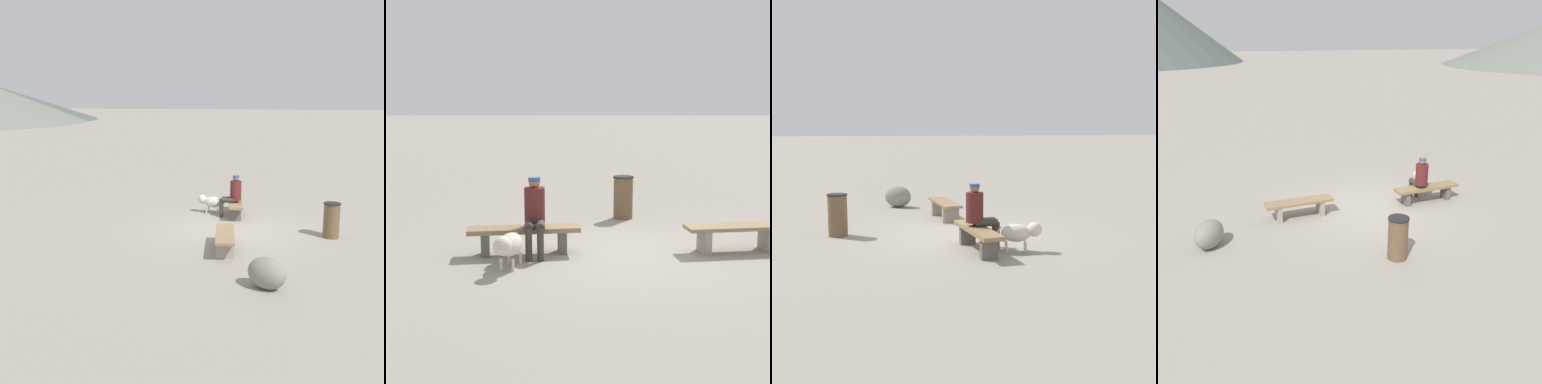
{
  "view_description": "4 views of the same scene",
  "coord_description": "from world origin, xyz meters",
  "views": [
    {
      "loc": [
        -13.48,
        -1.42,
        3.81
      ],
      "look_at": [
        1.27,
        1.38,
        0.79
      ],
      "focal_mm": 46.22,
      "sensor_mm": 36.0,
      "label": 1
    },
    {
      "loc": [
        0.89,
        8.62,
        2.53
      ],
      "look_at": [
        0.78,
        -0.95,
        0.9
      ],
      "focal_mm": 48.59,
      "sensor_mm": 36.0,
      "label": 2
    },
    {
      "loc": [
        11.49,
        -2.01,
        2.47
      ],
      "look_at": [
        -0.44,
        0.19,
        0.9
      ],
      "focal_mm": 48.78,
      "sensor_mm": 36.0,
      "label": 3
    },
    {
      "loc": [
        -3.26,
        -9.98,
        4.54
      ],
      "look_at": [
        -0.52,
        0.13,
        0.49
      ],
      "focal_mm": 38.75,
      "sensor_mm": 36.0,
      "label": 4
    }
  ],
  "objects": [
    {
      "name": "bench_left",
      "position": [
        -1.93,
        -0.05,
        0.33
      ],
      "size": [
        1.8,
        0.66,
        0.46
      ],
      "rotation": [
        0.0,
        0.0,
        0.12
      ],
      "color": "gray",
      "rests_on": "ground"
    },
    {
      "name": "ground",
      "position": [
        0.0,
        0.0,
        -0.03
      ],
      "size": [
        210.0,
        210.0,
        0.06
      ],
      "primitive_type": "cube",
      "color": "gray"
    },
    {
      "name": "seated_person",
      "position": [
        1.52,
        0.13,
        0.76
      ],
      "size": [
        0.37,
        0.67,
        1.32
      ],
      "rotation": [
        0.0,
        0.0,
        0.05
      ],
      "color": "#511E1E",
      "rests_on": "ground"
    },
    {
      "name": "bench_right",
      "position": [
        1.71,
        0.07,
        0.35
      ],
      "size": [
        1.93,
        0.64,
        0.47
      ],
      "rotation": [
        0.0,
        0.0,
        0.12
      ],
      "color": "#605B56",
      "rests_on": "ground"
    },
    {
      "name": "dog",
      "position": [
        1.87,
        0.89,
        0.38
      ],
      "size": [
        0.47,
        0.88,
        0.59
      ],
      "rotation": [
        0.0,
        0.0,
        1.36
      ],
      "color": "beige",
      "rests_on": "ground"
    },
    {
      "name": "trash_bin",
      "position": [
        -0.24,
        -2.7,
        0.47
      ],
      "size": [
        0.45,
        0.45,
        0.95
      ],
      "color": "brown",
      "rests_on": "ground"
    }
  ]
}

